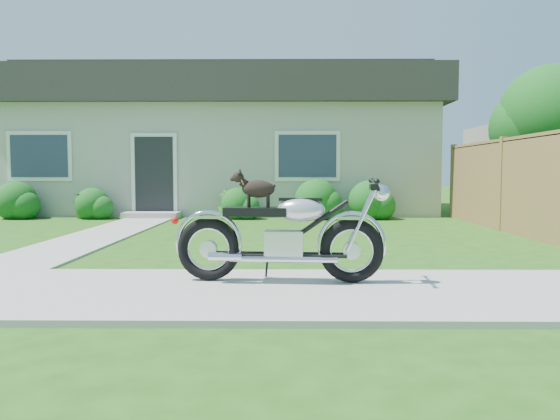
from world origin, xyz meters
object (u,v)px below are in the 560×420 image
object	(u,v)px
fence	(503,184)
motorcycle_with_dog	(283,234)
potted_plant_left	(84,206)
potted_plant_right	(226,204)
house	(224,141)
tree_near	(557,120)

from	to	relation	value
fence	motorcycle_with_dog	distance (m)	6.94
potted_plant_left	potted_plant_right	size ratio (longest dim) A/B	0.86
house	potted_plant_left	distance (m)	5.05
tree_near	motorcycle_with_dog	world-z (taller)	tree_near
house	motorcycle_with_dog	xyz separation A→B (m)	(1.91, -11.61, -1.61)
house	fence	xyz separation A→B (m)	(6.30, -6.24, -1.22)
house	potted_plant_left	bearing A→B (deg)	-133.00
house	tree_near	distance (m)	9.36
fence	motorcycle_with_dog	bearing A→B (deg)	-129.27
motorcycle_with_dog	fence	bearing A→B (deg)	54.70
fence	potted_plant_right	distance (m)	6.53
tree_near	motorcycle_with_dog	distance (m)	10.39
fence	potted_plant_right	xyz separation A→B (m)	(-5.87, 2.80, -0.56)
house	potted_plant_right	bearing A→B (deg)	-82.87
potted_plant_left	tree_near	bearing A→B (deg)	-1.88
fence	tree_near	size ratio (longest dim) A/B	1.74
fence	potted_plant_right	size ratio (longest dim) A/B	8.82
potted_plant_right	tree_near	bearing A→B (deg)	-2.73
house	tree_near	world-z (taller)	house
motorcycle_with_dog	potted_plant_left	bearing A→B (deg)	126.10
potted_plant_left	potted_plant_right	distance (m)	3.64
potted_plant_left	motorcycle_with_dog	xyz separation A→B (m)	(5.13, -8.17, 0.22)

